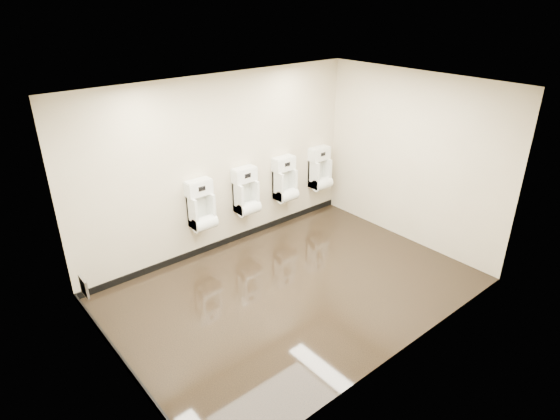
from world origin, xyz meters
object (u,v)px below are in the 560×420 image
at_px(urinal_2, 285,183).
at_px(urinal_3, 320,172).
at_px(urinal_0, 202,209).
at_px(urinal_1, 246,195).
at_px(access_panel, 84,287).

xyz_separation_m(urinal_2, urinal_3, (0.85, 0.00, 0.00)).
relative_size(urinal_0, urinal_3, 1.00).
height_order(urinal_0, urinal_1, same).
xyz_separation_m(access_panel, urinal_2, (3.67, 0.41, 0.34)).
distance_m(urinal_0, urinal_2, 1.68).
distance_m(access_panel, urinal_2, 3.71).
xyz_separation_m(urinal_0, urinal_2, (1.68, 0.00, 0.00)).
relative_size(urinal_0, urinal_2, 1.00).
bearing_deg(urinal_1, urinal_2, 0.00).
xyz_separation_m(urinal_0, urinal_3, (2.53, 0.00, 0.00)).
height_order(access_panel, urinal_3, urinal_3).
bearing_deg(urinal_0, access_panel, -168.29).
relative_size(access_panel, urinal_2, 0.32).
bearing_deg(urinal_2, urinal_0, 180.00).
bearing_deg(urinal_1, urinal_0, 180.00).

